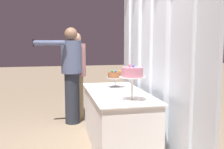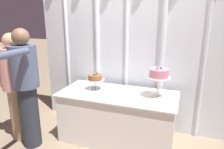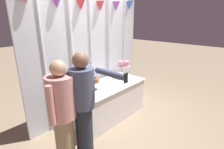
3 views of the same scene
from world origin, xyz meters
TOP-DOWN VIEW (x-y plane):
  - ground_plane at (0.00, 0.00)m, footprint 24.00×24.00m
  - draped_curtain at (0.01, 0.61)m, footprint 3.07×0.17m
  - cake_table at (0.00, 0.10)m, footprint 1.68×0.77m
  - cake_display_nearleft at (-0.37, 0.16)m, footprint 0.28×0.28m
  - cake_display_nearright at (0.56, 0.15)m, footprint 0.31×0.31m
  - tealight_far_left at (0.10, -0.14)m, footprint 0.04×0.04m
  - tealight_near_left at (0.36, -0.14)m, footprint 0.04×0.04m
  - tealight_near_right at (0.45, -0.07)m, footprint 0.05×0.05m
  - guest_man_pink_jacket at (-1.41, -0.35)m, footprint 0.49×0.49m
  - guest_girl_blue_dress at (-1.13, -0.45)m, footprint 0.49×0.86m

SIDE VIEW (x-z plane):
  - ground_plane at x=0.00m, z-range 0.00..0.00m
  - cake_table at x=0.00m, z-range 0.00..0.75m
  - tealight_far_left at x=0.10m, z-range 0.74..0.78m
  - tealight_near_left at x=0.36m, z-range 0.74..0.78m
  - tealight_near_right at x=0.45m, z-range 0.74..0.78m
  - guest_man_pink_jacket at x=-1.41m, z-range 0.06..1.67m
  - guest_girl_blue_dress at x=-1.13m, z-range 0.08..1.76m
  - cake_display_nearleft at x=-0.37m, z-range 0.79..1.06m
  - cake_display_nearright at x=0.56m, z-range 0.85..1.28m
  - draped_curtain at x=0.01m, z-range 0.07..2.84m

